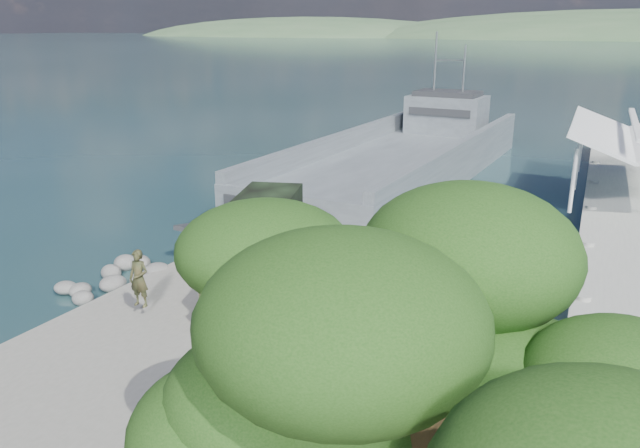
% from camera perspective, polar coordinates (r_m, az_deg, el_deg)
% --- Properties ---
extents(ground, '(1400.00, 1400.00, 0.00)m').
position_cam_1_polar(ground, '(22.90, -7.89, -8.70)').
color(ground, '#183B3B').
rests_on(ground, ground).
extents(boat_ramp, '(10.00, 18.00, 0.50)m').
position_cam_1_polar(boat_ramp, '(22.04, -9.28, -9.15)').
color(boat_ramp, slate).
rests_on(boat_ramp, ground).
extents(shoreline_rocks, '(3.20, 5.60, 0.90)m').
position_cam_1_polar(shoreline_rocks, '(26.78, -18.77, -5.50)').
color(shoreline_rocks, '#585856').
rests_on(shoreline_rocks, ground).
extents(pier, '(6.40, 44.00, 6.10)m').
position_cam_1_polar(pier, '(37.14, 26.17, 2.60)').
color(pier, gray).
rests_on(pier, ground).
extents(landing_craft, '(11.31, 35.72, 10.46)m').
position_cam_1_polar(landing_craft, '(43.57, 7.29, 5.29)').
color(landing_craft, '#4D545B').
rests_on(landing_craft, ground).
extents(military_truck, '(4.04, 7.72, 3.44)m').
position_cam_1_polar(military_truck, '(23.54, -5.47, -2.00)').
color(military_truck, black).
rests_on(military_truck, boat_ramp).
extents(soldier, '(0.75, 0.51, 2.02)m').
position_cam_1_polar(soldier, '(22.31, -16.13, -5.73)').
color(soldier, '#1D301A').
rests_on(soldier, boat_ramp).
extents(overhang_tree, '(8.53, 7.85, 7.74)m').
position_cam_1_polar(overhang_tree, '(7.67, 6.34, -13.07)').
color(overhang_tree, '#382A16').
rests_on(overhang_tree, ground).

